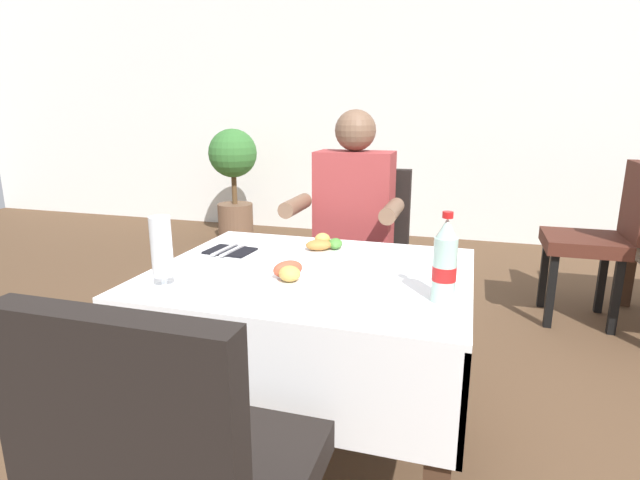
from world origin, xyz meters
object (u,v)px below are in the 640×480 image
chair_far_diner_seat (362,255)px  beer_glass_left (162,251)px  napkin_cutlery_set (230,251)px  potted_plant_corner (234,174)px  plate_far_diner (324,248)px  seated_diner_far (351,229)px  background_chair_left (602,233)px  plate_near_camera (289,278)px  main_dining_table (312,318)px  cola_bottle_primary (445,263)px

chair_far_diner_seat → beer_glass_left: 1.21m
napkin_cutlery_set → beer_glass_left: bearing=-92.0°
beer_glass_left → potted_plant_corner: 3.49m
plate_far_diner → seated_diner_far: bearing=91.1°
seated_diner_far → background_chair_left: bearing=37.2°
seated_diner_far → plate_near_camera: seated_diner_far is taller
main_dining_table → plate_far_diner: bearing=95.6°
main_dining_table → background_chair_left: 2.10m
seated_diner_far → cola_bottle_primary: seated_diner_far is taller
beer_glass_left → main_dining_table: bearing=37.0°
plate_far_diner → potted_plant_corner: (-1.71, 2.70, -0.10)m
cola_bottle_primary → potted_plant_corner: size_ratio=0.24×
beer_glass_left → napkin_cutlery_set: size_ratio=1.13×
beer_glass_left → napkin_cutlery_set: beer_glass_left is taller
potted_plant_corner → plate_far_diner: bearing=-57.7°
beer_glass_left → chair_far_diner_seat: bearing=71.1°
plate_far_diner → cola_bottle_primary: bearing=-40.0°
chair_far_diner_seat → potted_plant_corner: bearing=129.4°
chair_far_diner_seat → seated_diner_far: seated_diner_far is taller
main_dining_table → beer_glass_left: (-0.38, -0.29, 0.29)m
plate_far_diner → cola_bottle_primary: size_ratio=0.95×
cola_bottle_primary → napkin_cutlery_set: size_ratio=1.33×
chair_far_diner_seat → seated_diner_far: size_ratio=0.77×
chair_far_diner_seat → background_chair_left: size_ratio=1.00×
chair_far_diner_seat → beer_glass_left: size_ratio=4.43×
plate_near_camera → napkin_cutlery_set: 0.44m
chair_far_diner_seat → background_chair_left: bearing=34.7°
main_dining_table → napkin_cutlery_set: 0.43m
chair_far_diner_seat → cola_bottle_primary: size_ratio=3.76×
plate_far_diner → potted_plant_corner: 3.20m
plate_far_diner → cola_bottle_primary: cola_bottle_primary is taller
beer_glass_left → napkin_cutlery_set: 0.43m
cola_bottle_primary → potted_plant_corner: bearing=125.1°
seated_diner_far → beer_glass_left: seated_diner_far is taller
main_dining_table → potted_plant_corner: potted_plant_corner is taller
chair_far_diner_seat → plate_far_diner: chair_far_diner_seat is taller
plate_near_camera → cola_bottle_primary: (0.46, -0.01, 0.09)m
napkin_cutlery_set → cola_bottle_primary: bearing=-19.9°
beer_glass_left → background_chair_left: 2.58m
plate_near_camera → beer_glass_left: bearing=-159.6°
beer_glass_left → plate_far_diner: bearing=54.8°
seated_diner_far → background_chair_left: size_ratio=1.30×
seated_diner_far → potted_plant_corner: seated_diner_far is taller
seated_diner_far → plate_far_diner: bearing=-88.9°
main_dining_table → plate_near_camera: plate_near_camera is taller
background_chair_left → napkin_cutlery_set: bearing=-136.0°
beer_glass_left → cola_bottle_primary: bearing=8.4°
main_dining_table → plate_far_diner: (-0.02, 0.22, 0.19)m
background_chair_left → potted_plant_corner: 3.23m
main_dining_table → plate_far_diner: plate_far_diner is taller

